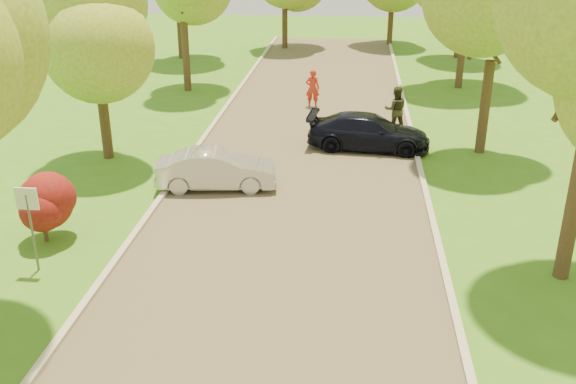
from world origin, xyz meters
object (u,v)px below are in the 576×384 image
at_px(street_sign, 29,212).
at_px(silver_sedan, 217,169).
at_px(person_striped, 313,88).
at_px(person_olive, 396,110).
at_px(dark_sedan, 369,132).

xyz_separation_m(street_sign, silver_sedan, (3.28, 5.60, -0.94)).
relative_size(person_striped, person_olive, 0.93).
bearing_deg(street_sign, person_olive, 52.84).
height_order(silver_sedan, person_striped, person_striped).
height_order(street_sign, person_olive, street_sign).
distance_m(street_sign, person_olive, 15.22).
bearing_deg(dark_sedan, person_striped, 28.58).
height_order(street_sign, dark_sedan, street_sign).
relative_size(dark_sedan, person_olive, 2.42).
distance_m(person_striped, person_olive, 4.93).
bearing_deg(person_striped, street_sign, 68.80).
height_order(silver_sedan, person_olive, person_olive).
relative_size(street_sign, silver_sedan, 0.58).
bearing_deg(person_olive, dark_sedan, 59.64).
relative_size(silver_sedan, dark_sedan, 0.84).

